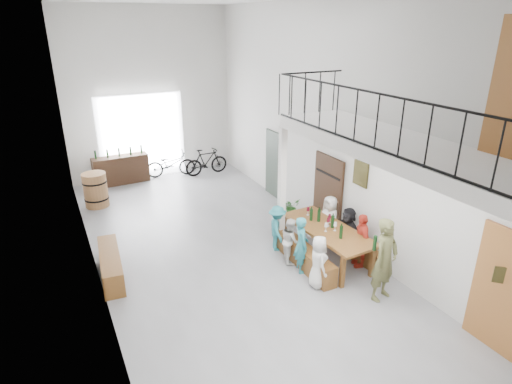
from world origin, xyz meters
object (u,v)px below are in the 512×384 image
bench_inner (304,256)px  bicycle_near (171,164)px  serving_counter (121,170)px  tasting_table (328,232)px  side_bench (111,265)px  oak_barrel (96,190)px  host_standing (385,260)px

bench_inner → bicycle_near: (-0.91, 7.03, 0.20)m
bench_inner → serving_counter: serving_counter is taller
serving_counter → bicycle_near: serving_counter is taller
tasting_table → side_bench: 4.67m
oak_barrel → bench_inner: bearing=-56.9°
tasting_table → side_bench: tasting_table is taller
tasting_table → oak_barrel: bearing=124.0°
bicycle_near → serving_counter: bearing=96.6°
tasting_table → oak_barrel: (-4.14, 5.47, -0.21)m
tasting_table → serving_counter: 7.77m
bench_inner → side_bench: (-3.81, 1.50, 0.02)m
oak_barrel → serving_counter: size_ratio=0.57×
bench_inner → host_standing: host_standing is taller
bicycle_near → host_standing: bearing=-160.5°
side_bench → serving_counter: size_ratio=1.04×
bench_inner → host_standing: 1.88m
side_bench → serving_counter: 5.74m
bench_inner → host_standing: (0.71, -1.63, 0.60)m
tasting_table → bicycle_near: bicycle_near is taller
tasting_table → bicycle_near: bearing=98.8°
side_bench → oak_barrel: bearing=86.4°
host_standing → side_bench: bearing=130.0°
bench_inner → oak_barrel: bearing=124.1°
oak_barrel → bicycle_near: (2.66, 1.57, -0.06)m
host_standing → tasting_table: bearing=79.3°
tasting_table → bench_inner: bearing=176.2°
bench_inner → bicycle_near: bearing=98.4°
side_bench → oak_barrel: size_ratio=1.82×
oak_barrel → host_standing: host_standing is taller
host_standing → serving_counter: bearing=95.3°
tasting_table → serving_counter: size_ratio=1.36×
oak_barrel → serving_counter: bearing=58.3°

